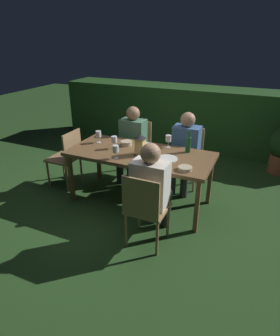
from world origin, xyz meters
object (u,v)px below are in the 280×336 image
(lantern_centerpiece, at_px, (140,144))
(wine_glass_c, at_px, (98,135))
(plate_a, at_px, (167,159))
(bowl_olives, at_px, (126,143))
(person_in_green, at_px, (131,140))
(wine_glass_d, at_px, (114,140))
(chair_side_right_a, at_px, (137,146))
(chair_head_near, at_px, (67,156))
(person_in_blue, at_px, (185,149))
(chair_side_left_b, at_px, (145,208))
(bowl_bread, at_px, (147,161))
(person_in_cream, at_px, (152,186))
(green_bottle_on_table, at_px, (188,144))
(plate_b, at_px, (147,145))
(wine_glass_a, at_px, (116,149))
(wine_glass_b, at_px, (168,139))
(chair_side_right_b, at_px, (188,154))
(dining_table, at_px, (140,156))
(bowl_salad, at_px, (185,168))

(lantern_centerpiece, xyz_separation_m, wine_glass_c, (-0.71, 0.17, -0.03))
(plate_a, xyz_separation_m, bowl_olives, (-0.68, 0.24, 0.02))
(person_in_green, bearing_deg, wine_glass_d, -85.53)
(chair_side_right_a, bearing_deg, chair_head_near, -133.17)
(person_in_green, xyz_separation_m, person_in_blue, (0.85, 0.00, 0.00))
(chair_side_left_b, distance_m, bowl_bread, 0.65)
(person_in_cream, height_order, green_bottle_on_table, person_in_cream)
(bowl_bread, bearing_deg, wine_glass_c, 157.09)
(green_bottle_on_table, bearing_deg, person_in_blue, 111.23)
(person_in_cream, relative_size, plate_a, 4.43)
(person_in_cream, xyz_separation_m, bowl_bread, (-0.21, 0.35, 0.12))
(wine_glass_c, height_order, bowl_olives, wine_glass_c)
(plate_b, bearing_deg, person_in_cream, -63.38)
(person_in_cream, relative_size, green_bottle_on_table, 3.96)
(person_in_green, xyz_separation_m, wine_glass_a, (0.23, -0.91, 0.21))
(wine_glass_b, distance_m, bowl_olives, 0.58)
(person_in_cream, bearing_deg, bowl_olives, 131.75)
(chair_side_right_b, relative_size, lantern_centerpiece, 3.28)
(wine_glass_a, bearing_deg, bowl_olives, 101.10)
(chair_head_near, height_order, bowl_olives, chair_head_near)
(person_in_cream, distance_m, green_bottle_on_table, 0.92)
(wine_glass_a, height_order, bowl_bread, wine_glass_a)
(chair_side_right_a, height_order, wine_glass_c, wine_glass_c)
(chair_side_left_b, xyz_separation_m, wine_glass_d, (-0.80, 0.82, 0.37))
(person_in_green, xyz_separation_m, bowl_olives, (0.14, -0.45, 0.13))
(dining_table, xyz_separation_m, bowl_salad, (0.68, -0.27, 0.08))
(wine_glass_d, bearing_deg, dining_table, -0.36)
(wine_glass_c, relative_size, plate_b, 0.73)
(chair_side_left_b, relative_size, chair_side_right_a, 1.00)
(green_bottle_on_table, distance_m, bowl_salad, 0.57)
(wine_glass_c, height_order, plate_b, wine_glass_c)
(dining_table, bearing_deg, wine_glass_d, 179.64)
(chair_head_near, bearing_deg, dining_table, 0.00)
(dining_table, bearing_deg, person_in_green, 124.29)
(dining_table, height_order, wine_glass_b, wine_glass_b)
(wine_glass_c, relative_size, plate_a, 0.65)
(person_in_cream, distance_m, person_in_green, 1.50)
(dining_table, relative_size, person_in_cream, 1.63)
(person_in_blue, distance_m, bowl_olives, 0.85)
(chair_side_right_b, height_order, bowl_olives, chair_side_right_b)
(wine_glass_c, bearing_deg, person_in_cream, -33.37)
(wine_glass_c, distance_m, bowl_bread, 0.98)
(wine_glass_c, height_order, bowl_salad, wine_glass_c)
(person_in_cream, height_order, person_in_blue, same)
(chair_side_right_a, bearing_deg, green_bottle_on_table, -28.99)
(chair_head_near, bearing_deg, chair_side_right_a, 46.83)
(person_in_green, bearing_deg, wine_glass_b, -22.52)
(wine_glass_c, distance_m, bowl_olives, 0.42)
(bowl_olives, xyz_separation_m, bowl_bread, (0.50, -0.44, -0.01))
(wine_glass_b, height_order, bowl_olives, wine_glass_b)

